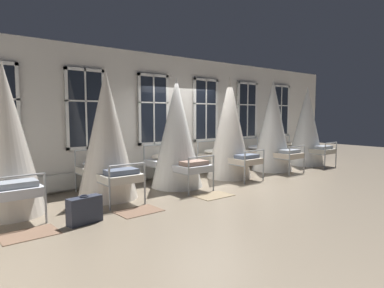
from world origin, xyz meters
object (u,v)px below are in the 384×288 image
Objects in this scene: cot_fourth at (229,129)px; cot_fifth at (272,127)px; cot_third at (177,134)px; cot_first at (5,142)px; suitcase_dark at (85,210)px; cot_second at (107,136)px; cot_sixth at (306,127)px.

cot_fourth is 1.90m from cot_fifth.
cot_fifth is (3.76, 0.02, 0.09)m from cot_third.
cot_first is 4.61× the size of suitcase_dark.
cot_third is 4.55× the size of suitcase_dark.
cot_sixth is at bearing -88.53° from cot_second.
cot_second is at bearing 90.51° from cot_fourth.
cot_third is 0.94× the size of cot_fifth.
cot_second is 5.57m from cot_fifth.
cot_third is at bearing -88.85° from cot_second.
cot_second reaches higher than suitcase_dark.
cot_fifth is (1.90, -0.02, 0.00)m from cot_fourth.
cot_second is at bearing 89.50° from cot_third.
cot_second is (1.88, -0.02, 0.01)m from cot_first.
cot_fifth is 1.87m from cot_sixth.
cot_sixth is at bearing -90.07° from cot_third.
cot_second is at bearing 91.00° from cot_fifth.
cot_fourth reaches higher than cot_third.
cot_sixth is (9.33, -0.02, 0.01)m from cot_first.
suitcase_dark is at bearing -147.74° from cot_first.
suitcase_dark is at bearing 102.31° from cot_fifth.
cot_third is at bearing 91.23° from cot_fifth.
cot_fifth reaches higher than cot_fourth.
cot_first is 7.46m from cot_fifth.
suitcase_dark is at bearing 106.09° from cot_fourth.
cot_fifth reaches higher than cot_third.
cot_fourth reaches higher than cot_sixth.
cot_fifth is at bearing -90.55° from cot_fourth.
cot_third is 3.31m from suitcase_dark.
cot_first is 1.01× the size of cot_third.
cot_third is 0.98× the size of cot_sixth.
cot_sixth is 4.64× the size of suitcase_dark.
suitcase_dark is at bearing 143.59° from cot_second.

